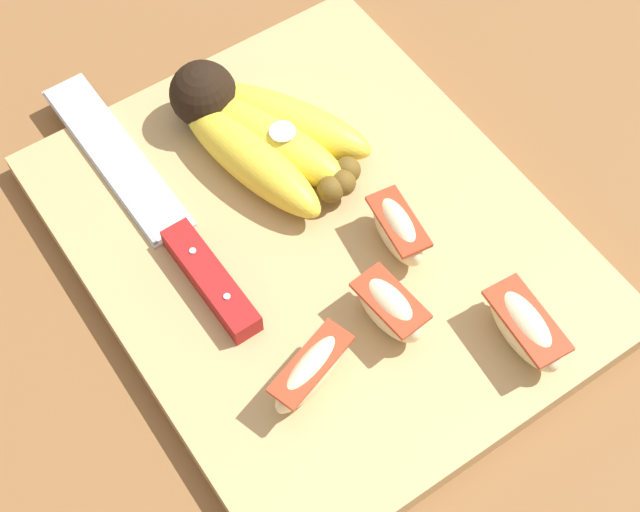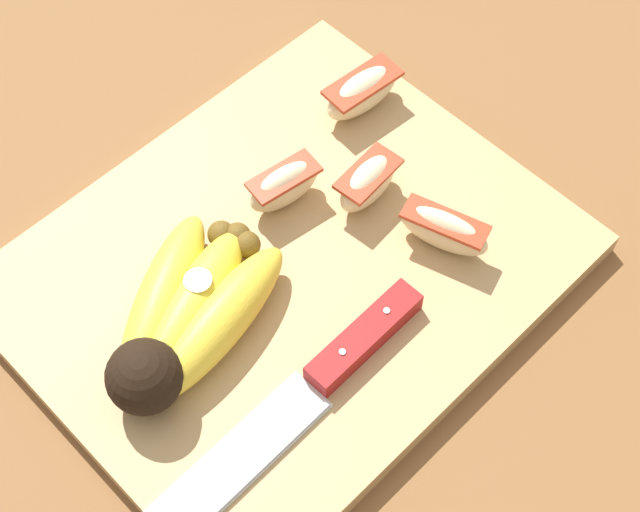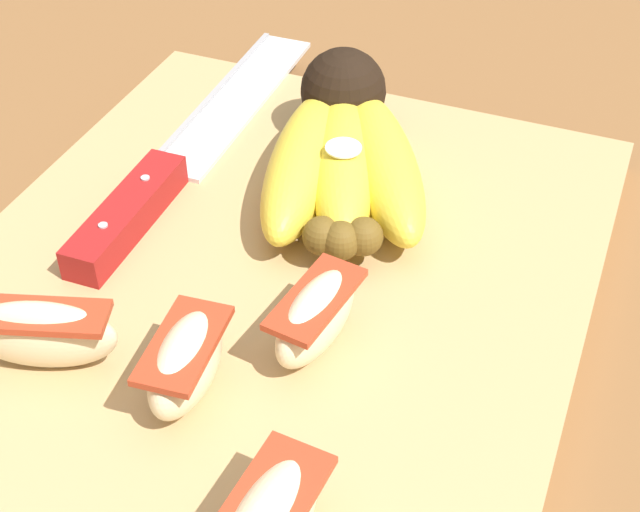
% 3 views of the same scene
% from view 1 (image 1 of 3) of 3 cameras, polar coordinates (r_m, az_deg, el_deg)
% --- Properties ---
extents(ground_plane, '(6.00, 6.00, 0.00)m').
position_cam_1_polar(ground_plane, '(0.72, -0.90, 1.39)').
color(ground_plane, brown).
extents(cutting_board, '(0.39, 0.32, 0.02)m').
position_cam_1_polar(cutting_board, '(0.71, 0.15, 0.94)').
color(cutting_board, tan).
rests_on(cutting_board, ground_plane).
extents(banana_bunch, '(0.17, 0.13, 0.06)m').
position_cam_1_polar(banana_bunch, '(0.73, -3.71, 7.41)').
color(banana_bunch, black).
rests_on(banana_bunch, cutting_board).
extents(chefs_knife, '(0.28, 0.04, 0.02)m').
position_cam_1_polar(chefs_knife, '(0.70, -8.65, 1.27)').
color(chefs_knife, silver).
rests_on(chefs_knife, cutting_board).
extents(apple_wedge_near, '(0.06, 0.03, 0.04)m').
position_cam_1_polar(apple_wedge_near, '(0.65, 4.35, -3.03)').
color(apple_wedge_near, beige).
rests_on(apple_wedge_near, cutting_board).
extents(apple_wedge_middle, '(0.07, 0.03, 0.04)m').
position_cam_1_polar(apple_wedge_middle, '(0.65, 12.14, -4.21)').
color(apple_wedge_middle, beige).
rests_on(apple_wedge_middle, cutting_board).
extents(apple_wedge_far, '(0.04, 0.07, 0.04)m').
position_cam_1_polar(apple_wedge_far, '(0.63, -0.52, -6.89)').
color(apple_wedge_far, beige).
rests_on(apple_wedge_far, cutting_board).
extents(apple_wedge_extra, '(0.06, 0.03, 0.04)m').
position_cam_1_polar(apple_wedge_extra, '(0.68, 4.66, 1.57)').
color(apple_wedge_extra, beige).
rests_on(apple_wedge_extra, cutting_board).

